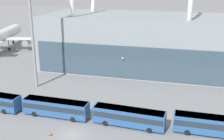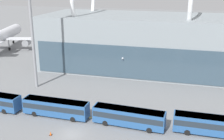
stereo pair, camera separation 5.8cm
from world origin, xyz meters
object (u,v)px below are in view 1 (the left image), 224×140
object	(u,v)px
airliner_at_gate_near	(1,36)
floodlight_mast	(30,9)
shuttle_bus_3	(213,124)
traffic_cone_1	(51,133)
airliner_at_gate_far	(129,43)
shuttle_bus_2	(129,116)
shuttle_bus_1	(56,107)

from	to	relation	value
airliner_at_gate_near	floodlight_mast	bearing A→B (deg)	-148.45
shuttle_bus_3	traffic_cone_1	distance (m)	27.10
airliner_at_gate_far	shuttle_bus_2	bearing A→B (deg)	-175.15
floodlight_mast	traffic_cone_1	bearing A→B (deg)	-55.36
shuttle_bus_2	traffic_cone_1	xyz separation A→B (m)	(-11.98, -6.43, -1.59)
airliner_at_gate_near	shuttle_bus_3	bearing A→B (deg)	-135.43
airliner_at_gate_far	shuttle_bus_2	world-z (taller)	airliner_at_gate_far
floodlight_mast	traffic_cone_1	xyz separation A→B (m)	(13.62, -19.71, -18.26)
shuttle_bus_2	floodlight_mast	xyz separation A→B (m)	(-25.60, 13.28, 16.67)
airliner_at_gate_far	shuttle_bus_1	xyz separation A→B (m)	(-5.30, -42.71, -3.79)
airliner_at_gate_far	traffic_cone_1	bearing A→B (deg)	169.56
airliner_at_gate_near	shuttle_bus_3	size ratio (longest dim) A/B	2.75
shuttle_bus_3	floodlight_mast	world-z (taller)	floodlight_mast
shuttle_bus_3	traffic_cone_1	xyz separation A→B (m)	(-26.10, -7.10, -1.59)
shuttle_bus_1	traffic_cone_1	xyz separation A→B (m)	(2.14, -6.60, -1.59)
floodlight_mast	traffic_cone_1	distance (m)	30.12
airliner_at_gate_near	shuttle_bus_1	world-z (taller)	airliner_at_gate_near
floodlight_mast	traffic_cone_1	world-z (taller)	floodlight_mast
airliner_at_gate_near	airliner_at_gate_far	size ratio (longest dim) A/B	0.86
shuttle_bus_1	shuttle_bus_2	size ratio (longest dim) A/B	0.99
traffic_cone_1	airliner_at_gate_far	bearing A→B (deg)	86.32
shuttle_bus_3	shuttle_bus_2	bearing A→B (deg)	-176.91
shuttle_bus_1	shuttle_bus_2	world-z (taller)	same
shuttle_bus_2	floodlight_mast	size ratio (longest dim) A/B	0.43
floodlight_mast	shuttle_bus_1	bearing A→B (deg)	-48.79
shuttle_bus_3	airliner_at_gate_near	bearing A→B (deg)	148.89
shuttle_bus_1	shuttle_bus_3	size ratio (longest dim) A/B	1.00
shuttle_bus_1	shuttle_bus_2	distance (m)	14.12
airliner_at_gate_far	shuttle_bus_1	size ratio (longest dim) A/B	3.20
airliner_at_gate_near	shuttle_bus_3	distance (m)	83.66
airliner_at_gate_near	airliner_at_gate_far	bearing A→B (deg)	-105.66
airliner_at_gate_near	floodlight_mast	size ratio (longest dim) A/B	1.16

